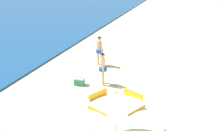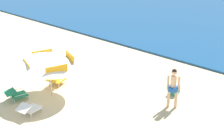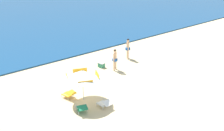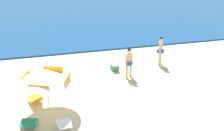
# 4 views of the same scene
# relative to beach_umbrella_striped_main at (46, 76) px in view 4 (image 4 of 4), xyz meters

# --- Properties ---
(beach_umbrella_striped_main) EXTENTS (3.45, 3.43, 2.12)m
(beach_umbrella_striped_main) POSITION_rel_beach_umbrella_striped_main_xyz_m (0.00, 0.00, 0.00)
(beach_umbrella_striped_main) COLOR silver
(beach_umbrella_striped_main) RESTS_ON ground
(lounge_chair_under_umbrella) EXTENTS (0.75, 0.97, 0.49)m
(lounge_chair_under_umbrella) POSITION_rel_beach_umbrella_striped_main_xyz_m (-0.83, -1.13, -1.40)
(lounge_chair_under_umbrella) COLOR #1E7F56
(lounge_chair_under_umbrella) RESTS_ON ground
(lounge_chair_beside_umbrella) EXTENTS (0.72, 0.96, 0.49)m
(lounge_chair_beside_umbrella) POSITION_rel_beach_umbrella_striped_main_xyz_m (-0.56, 0.76, -1.40)
(lounge_chair_beside_umbrella) COLOR gold
(lounge_chair_beside_umbrella) RESTS_ON ground
(lounge_chair_facing_sea) EXTENTS (0.63, 0.93, 0.51)m
(lounge_chair_facing_sea) POSITION_rel_beach_umbrella_striped_main_xyz_m (0.47, -1.51, -1.40)
(lounge_chair_facing_sea) COLOR white
(lounge_chair_facing_sea) RESTS_ON ground
(person_standing_near_shore) EXTENTS (0.42, 0.45, 1.70)m
(person_standing_near_shore) POSITION_rel_beach_umbrella_striped_main_xyz_m (6.58, 3.50, -0.69)
(person_standing_near_shore) COLOR #D8A87F
(person_standing_near_shore) RESTS_ON ground
(person_standing_beside) EXTENTS (0.44, 0.40, 1.63)m
(person_standing_beside) POSITION_rel_beach_umbrella_striped_main_xyz_m (4.31, 2.33, -0.73)
(person_standing_beside) COLOR #D8A87F
(person_standing_beside) RESTS_ON ground
(cooler_box) EXTENTS (0.42, 0.54, 0.43)m
(cooler_box) POSITION_rel_beach_umbrella_striped_main_xyz_m (3.82, 3.39, -1.48)
(cooler_box) COLOR #2D7F5B
(cooler_box) RESTS_ON ground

